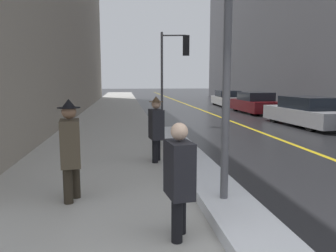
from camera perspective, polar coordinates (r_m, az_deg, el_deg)
sidewalk_slab at (r=18.07m, az=-9.75°, el=1.39°), size 4.00×80.00×0.01m
road_centre_stripe at (r=18.83m, az=8.83°, el=1.66°), size 0.16×80.00×0.00m
snow_bank_curb at (r=8.02m, az=4.01°, el=-6.00°), size 0.85×10.51×0.20m
lamp_post at (r=5.04m, az=10.31°, el=13.43°), size 0.28×0.28×4.12m
traffic_light_near at (r=15.24m, az=1.43°, el=11.73°), size 1.30×0.36×4.20m
pedestrian_trailing at (r=4.17m, az=1.95°, el=-8.61°), size 0.35×0.52×1.51m
pedestrian_in_fedora at (r=5.68m, az=-16.64°, el=-3.41°), size 0.38×0.76×1.73m
pedestrian_nearside at (r=8.10m, az=-2.06°, el=-0.06°), size 0.36×0.54×1.65m
parked_car_silver at (r=15.88m, az=23.12°, el=2.20°), size 2.08×4.82×1.32m
parked_car_maroon at (r=21.32m, az=14.86°, el=3.86°), size 1.81×4.23×1.31m
parked_car_white at (r=26.77m, az=10.27°, el=4.71°), size 1.95×4.44×1.24m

